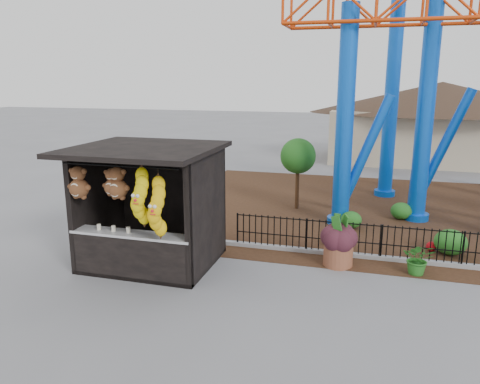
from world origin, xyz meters
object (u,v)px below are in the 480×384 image
(terracotta_planter, at_px, (338,254))
(potted_plant, at_px, (419,259))
(prize_booth, at_px, (146,209))
(roller_coaster, at_px, (467,26))

(terracotta_planter, relative_size, potted_plant, 0.91)
(prize_booth, bearing_deg, potted_plant, 11.55)
(roller_coaster, xyz_separation_m, terracotta_planter, (-3.39, -5.92, -6.12))
(prize_booth, height_order, potted_plant, prize_booth)
(roller_coaster, bearing_deg, terracotta_planter, -119.79)
(prize_booth, height_order, roller_coaster, roller_coaster)
(potted_plant, bearing_deg, roller_coaster, 80.53)
(prize_booth, distance_m, roller_coaster, 11.99)
(terracotta_planter, bearing_deg, prize_booth, -163.44)
(roller_coaster, bearing_deg, prize_booth, -137.92)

